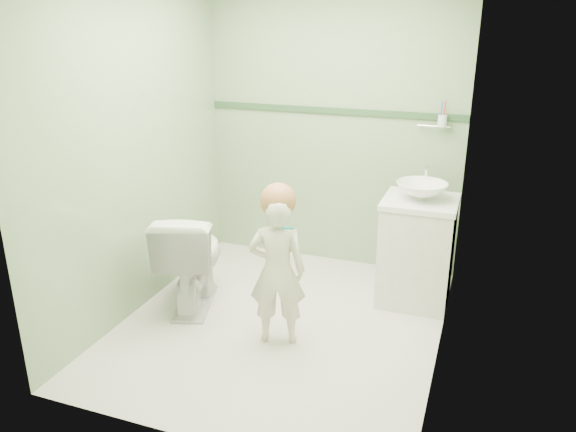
% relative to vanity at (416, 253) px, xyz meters
% --- Properties ---
extents(ground, '(2.50, 2.50, 0.00)m').
position_rel_vanity_xyz_m(ground, '(-0.84, -0.70, -0.40)').
color(ground, silver).
rests_on(ground, ground).
extents(room_shell, '(2.50, 2.54, 2.40)m').
position_rel_vanity_xyz_m(room_shell, '(-0.84, -0.70, 0.80)').
color(room_shell, '#81B07D').
rests_on(room_shell, ground).
extents(trim_stripe, '(2.20, 0.02, 0.05)m').
position_rel_vanity_xyz_m(trim_stripe, '(-0.84, 0.54, 0.95)').
color(trim_stripe, '#2F5131').
rests_on(trim_stripe, room_shell).
extents(vanity, '(0.52, 0.50, 0.80)m').
position_rel_vanity_xyz_m(vanity, '(0.00, 0.00, 0.00)').
color(vanity, beige).
rests_on(vanity, ground).
extents(counter, '(0.54, 0.52, 0.04)m').
position_rel_vanity_xyz_m(counter, '(0.00, 0.00, 0.41)').
color(counter, white).
rests_on(counter, vanity).
extents(basin, '(0.37, 0.37, 0.13)m').
position_rel_vanity_xyz_m(basin, '(0.00, 0.00, 0.49)').
color(basin, white).
rests_on(basin, counter).
extents(faucet, '(0.03, 0.13, 0.18)m').
position_rel_vanity_xyz_m(faucet, '(0.00, 0.19, 0.57)').
color(faucet, silver).
rests_on(faucet, counter).
extents(cup_holder, '(0.26, 0.07, 0.21)m').
position_rel_vanity_xyz_m(cup_holder, '(0.05, 0.48, 0.93)').
color(cup_holder, silver).
rests_on(cup_holder, room_shell).
extents(toilet, '(0.63, 0.85, 0.77)m').
position_rel_vanity_xyz_m(toilet, '(-1.58, -0.64, -0.01)').
color(toilet, white).
rests_on(toilet, ground).
extents(toddler, '(0.43, 0.34, 1.03)m').
position_rel_vanity_xyz_m(toddler, '(-0.79, -0.90, 0.12)').
color(toddler, silver).
rests_on(toddler, ground).
extents(hair_cap, '(0.23, 0.23, 0.23)m').
position_rel_vanity_xyz_m(hair_cap, '(-0.79, -0.87, 0.60)').
color(hair_cap, '#A76A40').
rests_on(hair_cap, toddler).
extents(teal_toothbrush, '(0.10, 0.14, 0.08)m').
position_rel_vanity_xyz_m(teal_toothbrush, '(-0.68, -1.00, 0.48)').
color(teal_toothbrush, '#0A8F83').
rests_on(teal_toothbrush, toddler).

